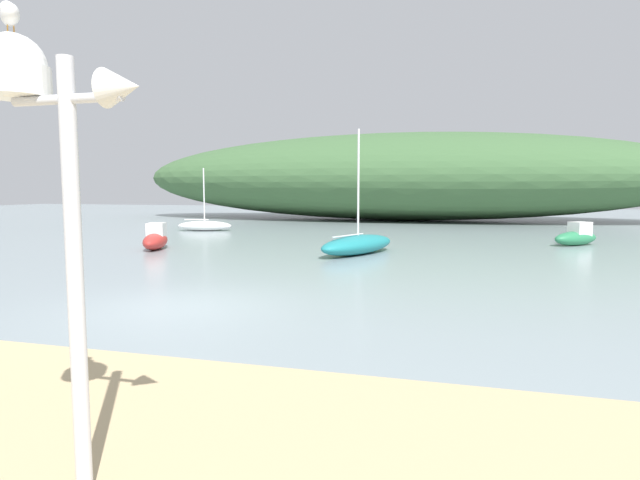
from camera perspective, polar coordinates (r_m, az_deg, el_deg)
ground_plane at (r=11.47m, az=-14.53°, el=-7.08°), size 120.00×120.00×0.00m
distant_hill at (r=42.15m, az=8.85°, el=6.80°), size 43.80×13.31×6.79m
mast_structure at (r=4.39m, az=-28.44°, el=11.70°), size 1.30×0.51×3.40m
seagull_on_radar at (r=4.68m, az=-30.65°, el=20.43°), size 0.33×0.28×0.25m
sailboat_far_right at (r=19.92m, az=4.14°, el=-0.47°), size 2.80×4.46×4.69m
motorboat_outer_mooring at (r=22.54m, az=-17.41°, el=0.11°), size 1.65×2.63×1.07m
motorboat_east_reach at (r=25.51m, az=26.08°, el=0.36°), size 2.34×2.18×1.03m
sailboat_near_shore at (r=31.55m, az=-12.42°, el=1.54°), size 3.32×1.73×3.66m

